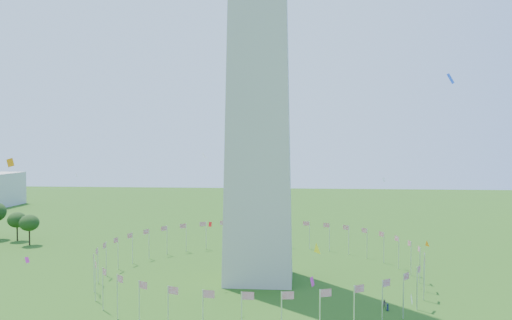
{
  "coord_description": "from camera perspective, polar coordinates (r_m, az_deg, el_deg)",
  "views": [
    {
      "loc": [
        9.55,
        -75.31,
        35.09
      ],
      "look_at": [
        0.47,
        35.0,
        31.04
      ],
      "focal_mm": 35.0,
      "sensor_mm": 36.0,
      "label": 1
    }
  ],
  "objects": [
    {
      "name": "kites_aloft",
      "position": [
        101.17,
        0.24,
        -7.06
      ],
      "size": [
        111.03,
        69.73,
        41.1
      ],
      "color": "yellow",
      "rests_on": "ground"
    },
    {
      "name": "flag_ring",
      "position": [
        129.35,
        0.34,
        -11.59
      ],
      "size": [
        80.24,
        80.24,
        9.0
      ],
      "color": "silver",
      "rests_on": "ground"
    }
  ]
}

